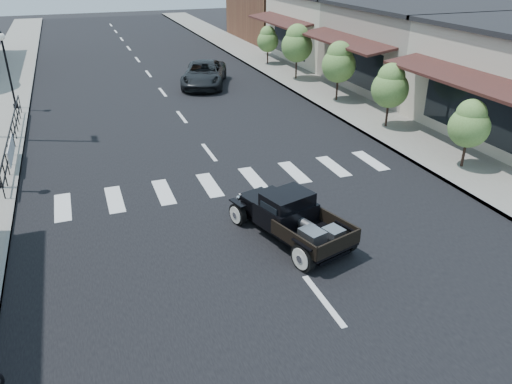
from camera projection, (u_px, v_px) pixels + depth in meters
name	position (u px, v px, depth m)	size (l,w,h in m)	color
ground	(275.00, 238.00, 14.09)	(120.00, 120.00, 0.00)	black
road	(170.00, 101.00, 26.75)	(14.00, 80.00, 0.02)	black
road_markings	(192.00, 130.00, 22.53)	(12.00, 60.00, 0.06)	silver
sidewalk_right	(313.00, 87.00, 29.35)	(3.00, 80.00, 0.15)	gray
storefront_mid	(431.00, 48.00, 28.73)	(10.00, 9.00, 4.50)	#A09486
storefront_far	(352.00, 27.00, 36.33)	(10.00, 9.00, 4.50)	beige
railing	(13.00, 135.00, 19.98)	(0.08, 10.00, 1.00)	black
banner	(12.00, 157.00, 18.41)	(0.04, 2.20, 0.60)	silver
lamp_post_c	(8.00, 70.00, 24.35)	(0.36, 0.36, 3.77)	black
small_tree_a	(467.00, 135.00, 17.86)	(1.45, 1.45, 2.42)	#58823C
small_tree_b	(389.00, 97.00, 21.99)	(1.63, 1.63, 2.71)	#58823C
small_tree_c	(338.00, 72.00, 25.87)	(1.75, 1.75, 2.92)	#58823C
small_tree_d	(297.00, 53.00, 30.23)	(1.88, 1.88, 3.13)	#58823C
small_tree_e	(268.00, 46.00, 34.45)	(1.46, 1.46, 2.44)	#58823C
hotrod_pickup	(291.00, 217.00, 13.77)	(1.86, 3.98, 1.38)	black
second_car	(204.00, 74.00, 29.51)	(2.32, 5.04, 1.40)	black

